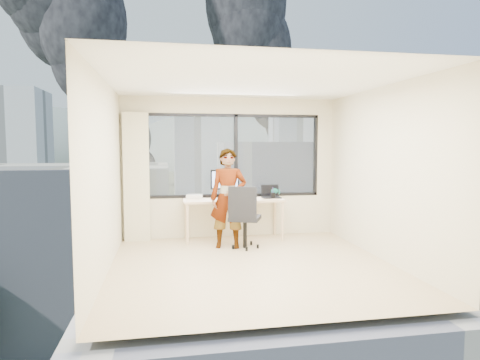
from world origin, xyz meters
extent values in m
cube|color=tan|center=(0.00, 0.00, 0.00)|extent=(4.00, 4.00, 0.01)
cube|color=white|center=(0.00, 0.00, 2.60)|extent=(4.00, 4.00, 0.01)
cube|color=beige|center=(0.00, -2.00, 1.30)|extent=(4.00, 0.01, 2.60)
cube|color=beige|center=(-2.00, 0.00, 1.30)|extent=(0.01, 4.00, 2.60)
cube|color=beige|center=(2.00, 0.00, 1.30)|extent=(0.01, 4.00, 2.60)
cube|color=beige|center=(-1.72, 1.88, 1.15)|extent=(0.45, 0.14, 2.30)
cube|color=beige|center=(0.00, 1.66, 0.38)|extent=(1.80, 0.60, 0.75)
imported|color=#2D2D33|center=(-0.18, 1.12, 0.83)|extent=(0.68, 0.52, 1.67)
cube|color=white|center=(-0.69, 1.92, 0.78)|extent=(0.33, 0.29, 0.07)
cube|color=black|center=(0.33, 1.52, 0.76)|extent=(0.11, 0.06, 0.01)
cylinder|color=black|center=(0.73, 1.61, 0.80)|extent=(0.09, 0.09, 0.11)
ellipsoid|color=#0D5246|center=(0.80, 1.83, 0.84)|extent=(0.25, 0.14, 0.19)
cube|color=#515B3D|center=(0.00, 120.00, -14.00)|extent=(400.00, 400.00, 0.04)
cube|color=beige|center=(-9.00, 30.00, -7.00)|extent=(16.00, 12.00, 14.00)
cube|color=white|center=(12.00, 38.00, -6.00)|extent=(14.00, 13.00, 16.00)
cube|color=silver|center=(-35.00, 95.00, 0.00)|extent=(14.00, 14.00, 28.00)
cube|color=silver|center=(8.00, 120.00, 1.00)|extent=(13.00, 13.00, 30.00)
cube|color=silver|center=(45.00, 140.00, -1.00)|extent=(15.00, 15.00, 26.00)
ellipsoid|color=slate|center=(-120.00, 320.00, -14.00)|extent=(288.00, 216.00, 90.00)
ellipsoid|color=slate|center=(100.00, 320.00, -14.00)|extent=(300.00, 220.00, 96.00)
camera|label=1|loc=(-1.21, -5.66, 1.73)|focal=30.88mm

